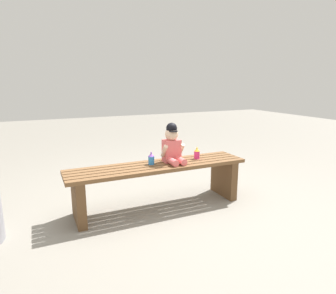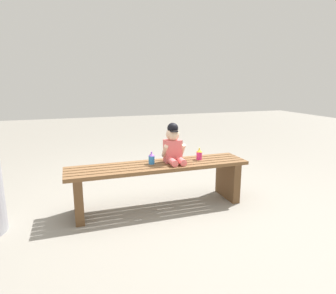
{
  "view_description": "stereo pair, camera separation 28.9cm",
  "coord_description": "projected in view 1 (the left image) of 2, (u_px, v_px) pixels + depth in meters",
  "views": [
    {
      "loc": [
        -1.09,
        -2.62,
        1.27
      ],
      "look_at": [
        0.08,
        -0.05,
        0.63
      ],
      "focal_mm": 31.53,
      "sensor_mm": 36.0,
      "label": 1
    },
    {
      "loc": [
        -0.83,
        -2.72,
        1.27
      ],
      "look_at": [
        0.08,
        -0.05,
        0.63
      ],
      "focal_mm": 31.53,
      "sensor_mm": 36.0,
      "label": 2
    }
  ],
  "objects": [
    {
      "name": "child_figure",
      "position": [
        172.0,
        145.0,
        2.99
      ],
      "size": [
        0.23,
        0.27,
        0.4
      ],
      "color": "#E56666",
      "rests_on": "park_bench"
    },
    {
      "name": "sippy_cup_left",
      "position": [
        151.0,
        159.0,
        2.93
      ],
      "size": [
        0.06,
        0.06,
        0.12
      ],
      "color": "#338CE5",
      "rests_on": "park_bench"
    },
    {
      "name": "sippy_cup_right",
      "position": [
        197.0,
        153.0,
        3.14
      ],
      "size": [
        0.06,
        0.06,
        0.12
      ],
      "color": "#E5337F",
      "rests_on": "park_bench"
    },
    {
      "name": "park_bench",
      "position": [
        159.0,
        178.0,
        2.98
      ],
      "size": [
        1.83,
        0.4,
        0.45
      ],
      "color": "brown",
      "rests_on": "ground_plane"
    },
    {
      "name": "ground_plane",
      "position": [
        159.0,
        207.0,
        3.04
      ],
      "size": [
        16.0,
        16.0,
        0.0
      ],
      "primitive_type": "plane",
      "color": "gray"
    }
  ]
}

